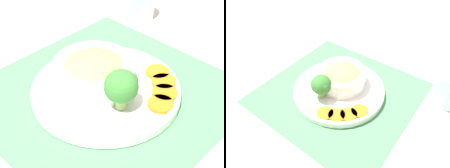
# 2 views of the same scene
# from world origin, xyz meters

# --- Properties ---
(ground_plane) EXTENTS (4.00, 4.00, 0.00)m
(ground_plane) POSITION_xyz_m (0.00, 0.00, 0.00)
(ground_plane) COLOR beige
(placemat) EXTENTS (0.50, 0.49, 0.00)m
(placemat) POSITION_xyz_m (0.00, 0.00, 0.00)
(placemat) COLOR #4C8C59
(placemat) RESTS_ON ground_plane
(plate) EXTENTS (0.28, 0.28, 0.02)m
(plate) POSITION_xyz_m (0.00, 0.00, 0.02)
(plate) COLOR white
(plate) RESTS_ON placemat
(bowl) EXTENTS (0.15, 0.15, 0.06)m
(bowl) POSITION_xyz_m (0.01, -0.02, 0.05)
(bowl) COLOR white
(bowl) RESTS_ON plate
(broccoli_floret) EXTENTS (0.06, 0.06, 0.08)m
(broccoli_floret) POSITION_xyz_m (0.03, 0.06, 0.07)
(broccoli_floret) COLOR #84AD5B
(broccoli_floret) RESTS_ON plate
(carrot_slice_near) EXTENTS (0.05, 0.05, 0.01)m
(carrot_slice_near) POSITION_xyz_m (-0.02, 0.11, 0.02)
(carrot_slice_near) COLOR orange
(carrot_slice_near) RESTS_ON plate
(carrot_slice_middle) EXTENTS (0.05, 0.05, 0.01)m
(carrot_slice_middle) POSITION_xyz_m (-0.05, 0.10, 0.02)
(carrot_slice_middle) COLOR orange
(carrot_slice_middle) RESTS_ON plate
(carrot_slice_far) EXTENTS (0.05, 0.05, 0.01)m
(carrot_slice_far) POSITION_xyz_m (-0.08, 0.08, 0.02)
(carrot_slice_far) COLOR orange
(carrot_slice_far) RESTS_ON plate
(carrot_slice_extra) EXTENTS (0.05, 0.05, 0.01)m
(carrot_slice_extra) POSITION_xyz_m (-0.10, 0.05, 0.02)
(carrot_slice_extra) COLOR orange
(carrot_slice_extra) RESTS_ON plate
(water_glass) EXTENTS (0.07, 0.07, 0.10)m
(water_glass) POSITION_xyz_m (-0.30, -0.13, 0.05)
(water_glass) COLOR silver
(water_glass) RESTS_ON ground_plane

